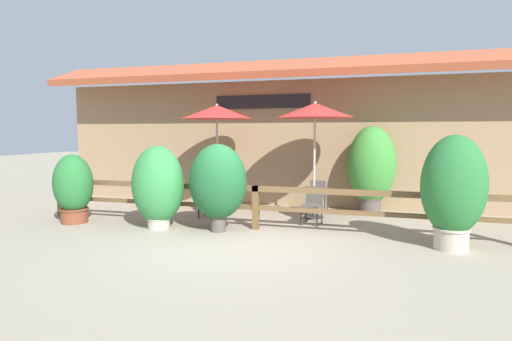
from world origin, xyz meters
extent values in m
plane|color=#9E937F|center=(0.00, 0.00, 0.00)|extent=(60.00, 60.00, 0.00)
cube|color=#997A56|center=(0.00, 4.20, 1.80)|extent=(14.00, 0.40, 3.60)
cube|color=#B25133|center=(0.00, 3.65, 3.88)|extent=(14.28, 1.48, 0.70)
cube|color=black|center=(-0.63, 3.97, 3.00)|extent=(2.78, 0.04, 0.38)
cube|color=brown|center=(0.00, 1.05, 0.89)|extent=(10.40, 0.14, 0.11)
cube|color=brown|center=(0.00, 1.05, 0.47)|extent=(10.40, 0.10, 0.09)
cube|color=brown|center=(-5.13, 1.05, 0.47)|extent=(0.14, 0.14, 0.95)
cube|color=brown|center=(0.00, 1.05, 0.47)|extent=(0.14, 0.14, 0.95)
cylinder|color=#B7B2A8|center=(-1.51, 2.65, 1.26)|extent=(0.06, 0.06, 2.52)
cone|color=red|center=(-1.51, 2.65, 2.65)|extent=(1.90, 1.90, 0.36)
sphere|color=#B2ADA3|center=(-1.51, 2.65, 2.83)|extent=(0.07, 0.07, 0.07)
cylinder|color=brown|center=(-1.51, 2.65, 0.69)|extent=(0.91, 0.91, 0.05)
cylinder|color=#333333|center=(-1.51, 2.65, 0.33)|extent=(0.07, 0.07, 0.66)
cylinder|color=#333333|center=(-1.51, 2.65, 0.01)|extent=(0.50, 0.50, 0.03)
cube|color=#514C47|center=(-1.44, 1.86, 0.44)|extent=(0.43, 0.43, 0.05)
cube|color=#514C47|center=(-1.45, 2.05, 0.67)|extent=(0.40, 0.05, 0.40)
cylinder|color=#2D2D2D|center=(-1.63, 1.67, 0.21)|extent=(0.04, 0.04, 0.42)
cylinder|color=#2D2D2D|center=(-1.25, 1.68, 0.21)|extent=(0.04, 0.04, 0.42)
cylinder|color=#2D2D2D|center=(-1.64, 2.05, 0.21)|extent=(0.04, 0.04, 0.42)
cylinder|color=#2D2D2D|center=(-1.26, 2.06, 0.21)|extent=(0.04, 0.04, 0.42)
cube|color=#514C47|center=(-1.57, 3.44, 0.44)|extent=(0.47, 0.47, 0.05)
cube|color=#514C47|center=(-1.55, 3.25, 0.67)|extent=(0.40, 0.09, 0.40)
cylinder|color=#2D2D2D|center=(-1.41, 3.65, 0.21)|extent=(0.04, 0.04, 0.42)
cylinder|color=#2D2D2D|center=(-1.79, 3.60, 0.21)|extent=(0.04, 0.04, 0.42)
cylinder|color=#2D2D2D|center=(-1.36, 3.28, 0.21)|extent=(0.04, 0.04, 0.42)
cylinder|color=#2D2D2D|center=(-1.73, 3.23, 0.21)|extent=(0.04, 0.04, 0.42)
cylinder|color=#B7B2A8|center=(1.07, 2.58, 1.26)|extent=(0.06, 0.06, 2.52)
cone|color=red|center=(1.07, 2.58, 2.65)|extent=(1.90, 1.90, 0.36)
sphere|color=#B2ADA3|center=(1.07, 2.58, 2.83)|extent=(0.07, 0.07, 0.07)
cylinder|color=brown|center=(1.07, 2.58, 0.69)|extent=(0.91, 0.91, 0.05)
cylinder|color=#333333|center=(1.07, 2.58, 0.33)|extent=(0.07, 0.07, 0.66)
cylinder|color=#333333|center=(1.07, 2.58, 0.01)|extent=(0.50, 0.50, 0.03)
cube|color=#514C47|center=(1.13, 1.80, 0.44)|extent=(0.49, 0.49, 0.05)
cube|color=#514C47|center=(1.16, 1.99, 0.67)|extent=(0.40, 0.10, 0.40)
cylinder|color=#2D2D2D|center=(0.91, 1.65, 0.21)|extent=(0.04, 0.04, 0.42)
cylinder|color=#2D2D2D|center=(1.28, 1.58, 0.21)|extent=(0.04, 0.04, 0.42)
cylinder|color=#2D2D2D|center=(0.97, 2.02, 0.21)|extent=(0.04, 0.04, 0.42)
cylinder|color=#2D2D2D|center=(1.34, 1.96, 0.21)|extent=(0.04, 0.04, 0.42)
cube|color=#514C47|center=(1.11, 3.35, 0.44)|extent=(0.45, 0.45, 0.05)
cube|color=#514C47|center=(1.10, 3.16, 0.67)|extent=(0.40, 0.07, 0.40)
cylinder|color=#2D2D2D|center=(1.32, 3.53, 0.21)|extent=(0.04, 0.04, 0.42)
cylinder|color=#2D2D2D|center=(0.94, 3.56, 0.21)|extent=(0.04, 0.04, 0.42)
cylinder|color=#2D2D2D|center=(1.29, 3.15, 0.21)|extent=(0.04, 0.04, 0.42)
cylinder|color=#2D2D2D|center=(0.91, 3.18, 0.21)|extent=(0.04, 0.04, 0.42)
cylinder|color=#B7AD99|center=(-2.08, 0.52, 0.13)|extent=(0.48, 0.48, 0.25)
cylinder|color=#B7AD99|center=(-2.08, 0.52, 0.23)|extent=(0.52, 0.52, 0.04)
ellipsoid|color=#338442|center=(-2.08, 0.52, 0.98)|extent=(1.15, 1.03, 1.71)
cylinder|color=#564C47|center=(-0.72, 0.64, 0.20)|extent=(0.32, 0.32, 0.40)
cylinder|color=#564C47|center=(-0.72, 0.64, 0.38)|extent=(0.35, 0.35, 0.04)
ellipsoid|color=#1E5B2D|center=(-0.72, 0.64, 1.08)|extent=(1.24, 1.11, 1.60)
cylinder|color=brown|center=(-4.28, 0.50, 0.17)|extent=(0.60, 0.60, 0.34)
cylinder|color=brown|center=(-4.28, 0.50, 0.32)|extent=(0.64, 0.64, 0.04)
ellipsoid|color=#287033|center=(-4.28, 0.50, 0.93)|extent=(0.92, 0.83, 1.37)
cylinder|color=#B7AD99|center=(3.83, 0.53, 0.20)|extent=(0.59, 0.59, 0.41)
cylinder|color=#B7AD99|center=(3.83, 0.53, 0.39)|extent=(0.64, 0.64, 0.04)
ellipsoid|color=#287033|center=(3.83, 0.53, 1.18)|extent=(1.12, 1.00, 1.81)
cylinder|color=#564C47|center=(2.44, 3.55, 0.21)|extent=(0.53, 0.53, 0.41)
cylinder|color=#564C47|center=(2.44, 3.55, 0.39)|extent=(0.57, 0.57, 0.04)
ellipsoid|color=#3D8E38|center=(2.44, 3.55, 1.28)|extent=(1.22, 1.10, 2.03)
camera|label=1|loc=(2.33, -7.25, 2.11)|focal=28.00mm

